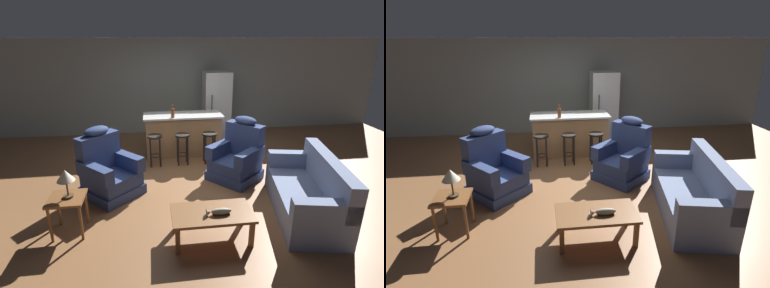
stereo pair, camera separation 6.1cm
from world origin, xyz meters
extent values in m
plane|color=brown|center=(0.00, 0.00, 0.00)|extent=(12.00, 12.00, 0.00)
cube|color=#939E93|center=(0.00, 3.12, 1.30)|extent=(12.00, 0.05, 2.60)
cube|color=brown|center=(0.04, -1.89, 0.40)|extent=(1.10, 0.60, 0.04)
cube|color=brown|center=(-0.45, -2.13, 0.19)|extent=(0.06, 0.06, 0.38)
cube|color=brown|center=(0.53, -2.13, 0.19)|extent=(0.06, 0.06, 0.38)
cube|color=brown|center=(-0.45, -1.65, 0.19)|extent=(0.06, 0.06, 0.38)
cube|color=brown|center=(0.53, -1.65, 0.19)|extent=(0.06, 0.06, 0.38)
cube|color=#4C3823|center=(0.15, -1.96, 0.43)|extent=(0.22, 0.07, 0.01)
ellipsoid|color=#9E937F|center=(0.15, -1.96, 0.46)|extent=(0.28, 0.09, 0.09)
cone|color=#9E937F|center=(-0.02, -1.96, 0.46)|extent=(0.06, 0.10, 0.10)
cube|color=#707FA3|center=(1.59, -1.45, 0.10)|extent=(1.20, 2.03, 0.20)
cube|color=#707FA3|center=(1.59, -1.45, 0.31)|extent=(1.20, 2.03, 0.22)
cube|color=#707FA3|center=(1.90, -1.51, 0.68)|extent=(0.58, 1.90, 0.52)
cube|color=#707FA3|center=(1.42, -2.28, 0.56)|extent=(0.86, 0.36, 0.28)
cube|color=#707FA3|center=(1.76, -0.62, 0.56)|extent=(0.86, 0.36, 0.28)
cube|color=navy|center=(-1.45, -0.46, 0.09)|extent=(1.19, 1.19, 0.18)
cube|color=navy|center=(-1.45, -0.46, 0.30)|extent=(1.10, 1.10, 0.24)
cube|color=navy|center=(-1.66, -0.24, 0.74)|extent=(0.71, 0.70, 0.64)
ellipsoid|color=navy|center=(-1.66, -0.24, 1.12)|extent=(0.52, 0.51, 0.16)
cube|color=navy|center=(-1.20, -0.24, 0.55)|extent=(0.68, 0.70, 0.26)
cube|color=navy|center=(-1.67, -0.70, 0.55)|extent=(0.68, 0.70, 0.26)
cube|color=navy|center=(0.85, -0.14, 0.09)|extent=(1.19, 1.19, 0.18)
cube|color=navy|center=(0.85, -0.14, 0.30)|extent=(1.10, 1.09, 0.24)
cube|color=navy|center=(1.07, 0.06, 0.74)|extent=(0.68, 0.73, 0.64)
ellipsoid|color=navy|center=(1.07, 0.06, 1.12)|extent=(0.50, 0.52, 0.16)
cube|color=navy|center=(1.05, -0.40, 0.55)|extent=(0.72, 0.66, 0.26)
cube|color=navy|center=(0.61, 0.10, 0.55)|extent=(0.72, 0.66, 0.26)
cube|color=brown|center=(-1.93, -1.47, 0.54)|extent=(0.48, 0.48, 0.04)
cylinder|color=brown|center=(-2.13, -1.67, 0.26)|extent=(0.04, 0.04, 0.52)
cylinder|color=brown|center=(-1.73, -1.67, 0.26)|extent=(0.04, 0.04, 0.52)
cylinder|color=brown|center=(-2.13, -1.27, 0.26)|extent=(0.04, 0.04, 0.52)
cylinder|color=brown|center=(-1.73, -1.27, 0.26)|extent=(0.04, 0.04, 0.52)
cylinder|color=#4C3823|center=(-1.90, -1.47, 0.58)|extent=(0.14, 0.14, 0.03)
cylinder|color=#4C3823|center=(-1.90, -1.47, 0.70)|extent=(0.02, 0.02, 0.22)
cone|color=beige|center=(-1.90, -1.47, 0.89)|extent=(0.24, 0.24, 0.16)
cube|color=#AD7F4C|center=(0.00, 1.35, 0.45)|extent=(1.71, 0.63, 0.91)
cube|color=silver|center=(0.00, 1.35, 0.93)|extent=(1.80, 0.70, 0.04)
cylinder|color=black|center=(-0.67, 0.72, 0.66)|extent=(0.32, 0.32, 0.04)
torus|color=black|center=(-0.67, 0.72, 0.22)|extent=(0.23, 0.23, 0.02)
cylinder|color=black|center=(-0.77, 0.62, 0.32)|extent=(0.04, 0.04, 0.64)
cylinder|color=black|center=(-0.57, 0.62, 0.32)|extent=(0.04, 0.04, 0.64)
cylinder|color=black|center=(-0.77, 0.82, 0.32)|extent=(0.04, 0.04, 0.64)
cylinder|color=black|center=(-0.57, 0.82, 0.32)|extent=(0.04, 0.04, 0.64)
cylinder|color=black|center=(-0.08, 0.72, 0.66)|extent=(0.32, 0.32, 0.04)
torus|color=black|center=(-0.08, 0.72, 0.22)|extent=(0.23, 0.23, 0.02)
cylinder|color=black|center=(-0.18, 0.62, 0.32)|extent=(0.04, 0.04, 0.64)
cylinder|color=black|center=(0.02, 0.62, 0.32)|extent=(0.04, 0.04, 0.64)
cylinder|color=black|center=(-0.18, 0.82, 0.32)|extent=(0.04, 0.04, 0.64)
cylinder|color=black|center=(0.02, 0.82, 0.32)|extent=(0.04, 0.04, 0.64)
cylinder|color=black|center=(0.51, 0.72, 0.66)|extent=(0.32, 0.32, 0.04)
torus|color=black|center=(0.51, 0.72, 0.22)|extent=(0.23, 0.23, 0.02)
cylinder|color=black|center=(0.41, 0.62, 0.32)|extent=(0.04, 0.04, 0.64)
cylinder|color=black|center=(0.61, 0.62, 0.32)|extent=(0.04, 0.04, 0.64)
cylinder|color=black|center=(0.41, 0.82, 0.32)|extent=(0.04, 0.04, 0.64)
cylinder|color=black|center=(0.61, 0.82, 0.32)|extent=(0.04, 0.04, 0.64)
cube|color=white|center=(1.04, 2.55, 0.88)|extent=(0.70, 0.66, 1.76)
cylinder|color=#333338|center=(0.85, 2.20, 0.97)|extent=(0.02, 0.02, 0.50)
cylinder|color=brown|center=(-0.25, 1.10, 1.05)|extent=(0.08, 0.08, 0.20)
cylinder|color=brown|center=(-0.25, 1.10, 1.20)|extent=(0.03, 0.03, 0.09)
camera|label=1|loc=(-0.70, -5.29, 2.66)|focal=28.00mm
camera|label=2|loc=(-0.64, -5.29, 2.66)|focal=28.00mm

